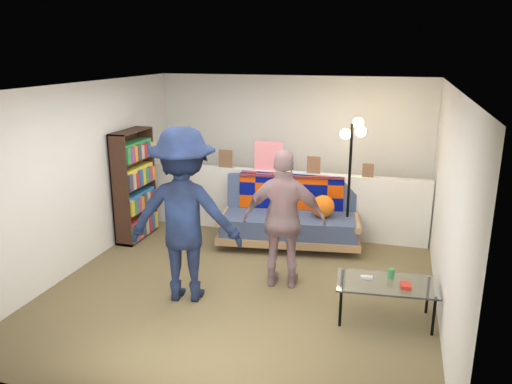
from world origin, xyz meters
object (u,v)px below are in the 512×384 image
floor_lamp (352,157)px  person_left (184,215)px  coffee_table (387,285)px  person_right (284,220)px  futon_sofa (291,217)px  bookshelf (135,189)px

floor_lamp → person_left: (-1.65, -2.06, -0.34)m
coffee_table → person_right: bearing=158.0°
floor_lamp → person_left: 2.66m
futon_sofa → coffee_table: (1.45, -1.86, -0.01)m
floor_lamp → person_right: 1.66m
bookshelf → person_left: 2.19m
bookshelf → floor_lamp: floor_lamp is taller
coffee_table → floor_lamp: floor_lamp is taller
person_left → futon_sofa: bearing=-121.7°
coffee_table → person_right: (-1.24, 0.50, 0.44)m
bookshelf → floor_lamp: (3.17, 0.50, 0.57)m
futon_sofa → coffee_table: bearing=-52.1°
coffee_table → person_left: (-2.25, -0.10, 0.60)m
bookshelf → coffee_table: (3.78, -1.46, -0.37)m
person_left → person_right: size_ratio=1.18×
bookshelf → person_right: person_right is taller
futon_sofa → floor_lamp: (0.84, 0.09, 0.93)m
futon_sofa → person_left: (-0.80, -1.97, 0.59)m
bookshelf → floor_lamp: 3.26m
futon_sofa → person_left: 2.20m
futon_sofa → person_left: size_ratio=1.08×
futon_sofa → floor_lamp: floor_lamp is taller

